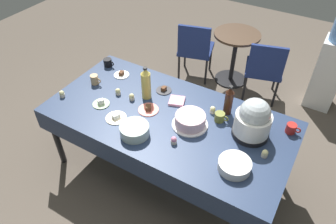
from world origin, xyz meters
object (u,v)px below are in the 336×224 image
(frosted_layer_cake, at_px, (190,120))
(dessert_plate_cream, at_px, (116,117))
(soda_bottle_cola, at_px, (229,101))
(round_cafe_table, at_px, (235,49))
(glass_salad_bowl, at_px, (135,130))
(dessert_plate_white, at_px, (122,74))
(soda_bottle_ginger_ale, at_px, (146,84))
(maroon_chair_left, at_px, (195,47))
(coffee_mug_olive, at_px, (220,117))
(coffee_mug_red, at_px, (291,128))
(ceramic_snack_bowl, at_px, (235,165))
(dessert_plate_coral, at_px, (148,109))
(dessert_plate_charcoal, at_px, (164,90))
(coffee_mug_black, at_px, (108,63))
(cupcake_rose, at_px, (265,153))
(cupcake_lemon, at_px, (132,97))
(coffee_mug_tan, at_px, (95,79))
(maroon_chair_right, at_px, (264,67))
(cupcake_cocoa, at_px, (118,92))
(dessert_plate_sage, at_px, (101,103))
(potluck_table, at_px, (168,121))
(cupcake_berry, at_px, (62,94))
(cupcake_vanilla, at_px, (213,110))
(slow_cooker, at_px, (253,120))
(cupcake_mint, at_px, (174,140))
(water_cooler, at_px, (332,64))

(frosted_layer_cake, distance_m, dessert_plate_cream, 0.66)
(soda_bottle_cola, distance_m, round_cafe_table, 1.65)
(glass_salad_bowl, distance_m, dessert_plate_white, 0.88)
(soda_bottle_ginger_ale, bearing_deg, dessert_plate_cream, -99.82)
(maroon_chair_left, bearing_deg, coffee_mug_olive, -56.53)
(frosted_layer_cake, distance_m, coffee_mug_red, 0.84)
(ceramic_snack_bowl, bearing_deg, coffee_mug_red, 66.32)
(dessert_plate_coral, height_order, dessert_plate_charcoal, dessert_plate_coral)
(coffee_mug_black, bearing_deg, cupcake_rose, -11.85)
(cupcake_lemon, relative_size, coffee_mug_red, 0.55)
(dessert_plate_charcoal, relative_size, round_cafe_table, 0.21)
(coffee_mug_tan, bearing_deg, cupcake_lemon, -2.72)
(maroon_chair_left, distance_m, maroon_chair_right, 0.95)
(cupcake_cocoa, bearing_deg, dessert_plate_sage, -103.03)
(coffee_mug_black, distance_m, maroon_chair_right, 1.89)
(cupcake_lemon, height_order, coffee_mug_black, coffee_mug_black)
(potluck_table, height_order, cupcake_berry, cupcake_berry)
(dessert_plate_cream, relative_size, round_cafe_table, 0.26)
(frosted_layer_cake, relative_size, cupcake_vanilla, 4.64)
(slow_cooker, distance_m, cupcake_cocoa, 1.29)
(dessert_plate_white, distance_m, cupcake_vanilla, 1.06)
(potluck_table, bearing_deg, round_cafe_table, 91.56)
(glass_salad_bowl, bearing_deg, ceramic_snack_bowl, 5.62)
(cupcake_mint, bearing_deg, cupcake_rose, 19.33)
(dessert_plate_sage, bearing_deg, maroon_chair_left, 87.12)
(soda_bottle_cola, bearing_deg, cupcake_lemon, -161.56)
(cupcake_vanilla, height_order, round_cafe_table, cupcake_vanilla)
(frosted_layer_cake, xyz_separation_m, soda_bottle_ginger_ale, (-0.53, 0.13, 0.10))
(ceramic_snack_bowl, bearing_deg, dessert_plate_cream, -179.70)
(cupcake_rose, relative_size, maroon_chair_right, 0.08)
(cupcake_rose, height_order, cupcake_mint, same)
(dessert_plate_sage, xyz_separation_m, round_cafe_table, (0.57, 2.01, -0.26))
(dessert_plate_cream, height_order, cupcake_lemon, cupcake_lemon)
(soda_bottle_cola, bearing_deg, cupcake_mint, -111.83)
(glass_salad_bowl, height_order, cupcake_vanilla, glass_salad_bowl)
(ceramic_snack_bowl, height_order, coffee_mug_tan, coffee_mug_tan)
(cupcake_vanilla, distance_m, water_cooler, 1.87)
(frosted_layer_cake, bearing_deg, slow_cooker, 17.35)
(cupcake_lemon, bearing_deg, round_cafe_table, 78.61)
(dessert_plate_sage, distance_m, coffee_mug_black, 0.65)
(dessert_plate_cream, distance_m, cupcake_vanilla, 0.86)
(cupcake_vanilla, bearing_deg, cupcake_rose, -25.25)
(cupcake_berry, height_order, maroon_chair_right, maroon_chair_right)
(glass_salad_bowl, bearing_deg, slow_cooker, 30.40)
(cupcake_berry, xyz_separation_m, coffee_mug_red, (2.00, 0.63, 0.01))
(glass_salad_bowl, height_order, soda_bottle_ginger_ale, soda_bottle_ginger_ale)
(glass_salad_bowl, xyz_separation_m, cupcake_rose, (1.01, 0.31, -0.01))
(cupcake_cocoa, height_order, cupcake_vanilla, same)
(dessert_plate_coral, relative_size, coffee_mug_olive, 1.49)
(cupcake_rose, height_order, coffee_mug_tan, coffee_mug_tan)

